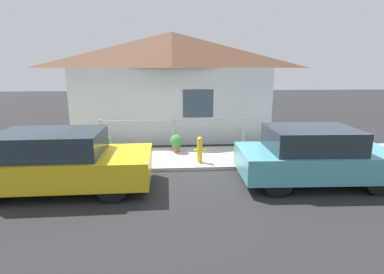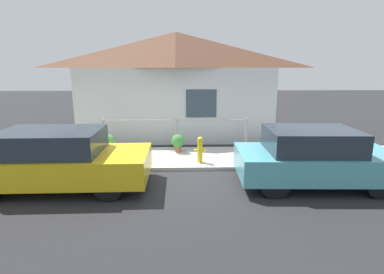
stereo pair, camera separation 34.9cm
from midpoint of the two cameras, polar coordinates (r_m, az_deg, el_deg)
The scene contains 9 objects.
ground_plane at distance 8.35m, azimuth -2.27°, elevation -6.52°, with size 60.00×60.00×0.00m, color #262628.
sidewalk at distance 9.38m, azimuth -2.20°, elevation -3.98°, with size 24.00×2.20×0.10m.
house at distance 11.77m, azimuth -2.20°, elevation 15.27°, with size 7.73×2.23×4.12m.
fence at distance 10.14m, azimuth -2.18°, elevation 0.96°, with size 4.90×0.10×1.03m.
car_left at distance 7.63m, azimuth -23.01°, elevation -3.96°, with size 4.15×1.85×1.40m.
car_right at distance 7.83m, azimuth 23.39°, elevation -3.57°, with size 3.77×1.88×1.39m.
fire_hydrant at distance 8.68m, azimuth 2.69°, elevation -2.31°, with size 0.35×0.16×0.76m.
potted_plant_near_hydrant at distance 9.73m, azimuth -1.64°, elevation -0.91°, with size 0.43×0.43×0.59m.
potted_plant_by_fence at distance 9.90m, azimuth -14.83°, elevation -1.06°, with size 0.48×0.48×0.63m.
Camera 2 is at (0.28, -7.87, 2.80)m, focal length 28.00 mm.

